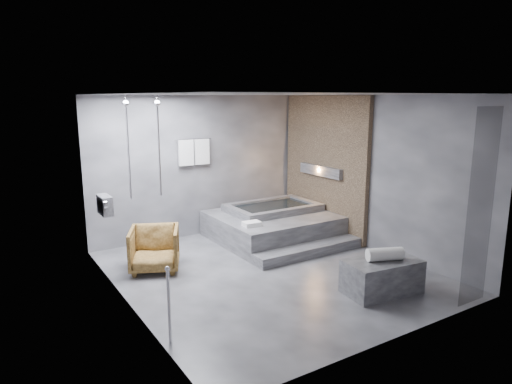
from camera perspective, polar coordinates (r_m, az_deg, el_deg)
room at (r=7.42m, az=3.15°, el=3.80°), size 5.00×5.04×2.82m
tub_deck at (r=9.06m, az=2.02°, el=-4.28°), size 2.20×2.00×0.50m
tub_step at (r=8.21m, az=6.68°, el=-7.27°), size 2.20×0.36×0.18m
concrete_bench at (r=6.88m, az=15.46°, el=-10.13°), size 1.15×0.73×0.48m
driftwood_chair at (r=7.59m, az=-12.57°, el=-6.95°), size 1.02×1.03×0.71m
rolled_towel at (r=6.76m, az=15.82°, el=-7.49°), size 0.55×0.37×0.19m
deck_towel at (r=8.15m, az=-0.53°, el=-4.00°), size 0.32×0.25×0.08m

